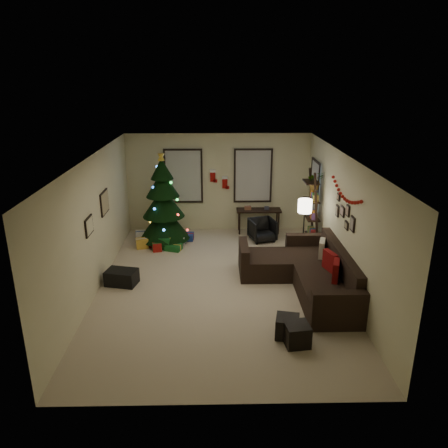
{
  "coord_description": "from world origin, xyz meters",
  "views": [
    {
      "loc": [
        -0.08,
        -8.27,
        4.23
      ],
      "look_at": [
        0.1,
        0.6,
        1.15
      ],
      "focal_mm": 35.1,
      "sensor_mm": 36.0,
      "label": 1
    }
  ],
  "objects": [
    {
      "name": "floor_lamp",
      "position": [
        1.95,
        1.2,
        1.26
      ],
      "size": [
        0.32,
        0.32,
        1.51
      ],
      "rotation": [
        0.0,
        0.0,
        -0.33
      ],
      "color": "black",
      "rests_on": "floor"
    },
    {
      "name": "art_map",
      "position": [
        -2.48,
        0.86,
        1.57
      ],
      "size": [
        0.04,
        0.6,
        0.5
      ],
      "color": "black",
      "rests_on": "wall_left"
    },
    {
      "name": "potted_plant",
      "position": [
        2.3,
        1.89,
        1.85
      ],
      "size": [
        0.63,
        0.59,
        0.57
      ],
      "primitive_type": "imported",
      "rotation": [
        0.0,
        0.0,
        0.37
      ],
      "color": "#4C4C4C",
      "rests_on": "bookshelf"
    },
    {
      "name": "wall_right",
      "position": [
        2.5,
        0.0,
        1.35
      ],
      "size": [
        0.0,
        7.0,
        7.0
      ],
      "primitive_type": "plane",
      "rotation": [
        1.57,
        0.0,
        -1.57
      ],
      "color": "beige",
      "rests_on": "floor"
    },
    {
      "name": "wall_front",
      "position": [
        0.0,
        -3.5,
        1.35
      ],
      "size": [
        5.0,
        0.0,
        5.0
      ],
      "primitive_type": "plane",
      "rotation": [
        -1.57,
        0.0,
        0.0
      ],
      "color": "beige",
      "rests_on": "floor"
    },
    {
      "name": "window_right_wall",
      "position": [
        2.47,
        2.55,
        1.5
      ],
      "size": [
        0.06,
        0.9,
        1.3
      ],
      "color": "#728CB2",
      "rests_on": "wall_right"
    },
    {
      "name": "wall_back",
      "position": [
        0.0,
        3.5,
        1.35
      ],
      "size": [
        5.0,
        0.0,
        5.0
      ],
      "primitive_type": "plane",
      "rotation": [
        1.57,
        0.0,
        0.0
      ],
      "color": "beige",
      "rests_on": "floor"
    },
    {
      "name": "stocking_right",
      "position": [
        0.19,
        3.45,
        1.38
      ],
      "size": [
        0.2,
        0.05,
        0.36
      ],
      "color": "#990F0C",
      "rests_on": "wall_back"
    },
    {
      "name": "stocking_left",
      "position": [
        -0.14,
        3.47,
        1.56
      ],
      "size": [
        0.2,
        0.05,
        0.36
      ],
      "color": "#990F0C",
      "rests_on": "wall_back"
    },
    {
      "name": "presents",
      "position": [
        -1.47,
        2.28,
        0.11
      ],
      "size": [
        1.5,
        1.04,
        0.3
      ],
      "rotation": [
        0.0,
        0.0,
        0.13
      ],
      "color": "silver",
      "rests_on": "floor"
    },
    {
      "name": "window_back_left",
      "position": [
        -0.95,
        3.47,
        1.55
      ],
      "size": [
        1.05,
        0.06,
        1.5
      ],
      "color": "#728CB2",
      "rests_on": "wall_back"
    },
    {
      "name": "storage_bin",
      "position": [
        -2.06,
        0.09,
        0.16
      ],
      "size": [
        0.71,
        0.55,
        0.32
      ],
      "primitive_type": "cube",
      "rotation": [
        0.0,
        0.0,
        -0.22
      ],
      "color": "black",
      "rests_on": "floor"
    },
    {
      "name": "art_abstract",
      "position": [
        -2.48,
        -0.41,
        1.48
      ],
      "size": [
        0.04,
        0.45,
        0.35
      ],
      "color": "black",
      "rests_on": "wall_left"
    },
    {
      "name": "gallery",
      "position": [
        2.48,
        -0.07,
        1.57
      ],
      "size": [
        0.03,
        1.25,
        0.54
      ],
      "color": "black",
      "rests_on": "wall_right"
    },
    {
      "name": "desk_chair",
      "position": [
        1.16,
        2.57,
        0.3
      ],
      "size": [
        0.7,
        0.68,
        0.59
      ],
      "primitive_type": "imported",
      "rotation": [
        0.0,
        0.0,
        0.28
      ],
      "color": "black",
      "rests_on": "floor"
    },
    {
      "name": "ottoman_far",
      "position": [
        1.23,
        -2.14,
        0.18
      ],
      "size": [
        0.44,
        0.44,
        0.37
      ],
      "primitive_type": "cube",
      "rotation": [
        0.0,
        0.0,
        0.13
      ],
      "color": "black",
      "rests_on": "floor"
    },
    {
      "name": "ceiling",
      "position": [
        0.0,
        0.0,
        2.7
      ],
      "size": [
        7.0,
        7.0,
        0.0
      ],
      "primitive_type": "plane",
      "rotation": [
        3.14,
        0.0,
        0.0
      ],
      "color": "white",
      "rests_on": "floor"
    },
    {
      "name": "pillow_red_a",
      "position": [
        2.21,
        -0.72,
        0.64
      ],
      "size": [
        0.23,
        0.42,
        0.41
      ],
      "primitive_type": "cube",
      "rotation": [
        0.0,
        0.0,
        -0.32
      ],
      "color": "maroon",
      "rests_on": "sofa"
    },
    {
      "name": "pillow_red_b",
      "position": [
        2.21,
        -0.28,
        0.64
      ],
      "size": [
        0.23,
        0.43,
        0.41
      ],
      "primitive_type": "cube",
      "rotation": [
        0.0,
        0.0,
        0.3
      ],
      "color": "maroon",
      "rests_on": "sofa"
    },
    {
      "name": "garland",
      "position": [
        2.45,
        -0.07,
        2.01
      ],
      "size": [
        0.08,
        1.9,
        0.3
      ],
      "primitive_type": null,
      "color": "#A5140C",
      "rests_on": "wall_right"
    },
    {
      "name": "sofa",
      "position": [
        1.81,
        -0.11,
        0.3
      ],
      "size": [
        2.08,
        3.0,
        0.92
      ],
      "color": "black",
      "rests_on": "floor"
    },
    {
      "name": "bookshelf",
      "position": [
        2.3,
        1.87,
        0.99
      ],
      "size": [
        0.3,
        0.59,
        2.04
      ],
      "color": "black",
      "rests_on": "floor"
    },
    {
      "name": "window_back_right",
      "position": [
        0.95,
        3.47,
        1.55
      ],
      "size": [
        1.05,
        0.06,
        1.5
      ],
      "color": "#728CB2",
      "rests_on": "wall_back"
    },
    {
      "name": "floor",
      "position": [
        0.0,
        0.0,
        0.0
      ],
      "size": [
        7.0,
        7.0,
        0.0
      ],
      "primitive_type": "plane",
      "color": "#C6B496",
      "rests_on": "ground"
    },
    {
      "name": "ottoman_near",
      "position": [
        1.11,
        -1.91,
        0.18
      ],
      "size": [
        0.45,
        0.45,
        0.36
      ],
      "primitive_type": "cube",
      "rotation": [
        0.0,
        0.0,
        -0.21
      ],
      "color": "black",
      "rests_on": "floor"
    },
    {
      "name": "pillow_cream",
      "position": [
        2.21,
        0.42,
        0.63
      ],
      "size": [
        0.22,
        0.41,
        0.39
      ],
      "primitive_type": "cube",
      "rotation": [
        0.0,
        0.0,
        -0.29
      ],
      "color": "#BDB299",
      "rests_on": "sofa"
    },
    {
      "name": "christmas_tree",
      "position": [
        -1.41,
        2.49,
        1.01
      ],
      "size": [
        1.31,
        1.31,
        2.43
      ],
      "rotation": [
        0.0,
        0.0,
        0.42
      ],
      "color": "black",
      "rests_on": "floor"
    },
    {
      "name": "wall_left",
      "position": [
        -2.5,
        0.0,
        1.35
      ],
      "size": [
        0.0,
        7.0,
        7.0
      ],
      "primitive_type": "plane",
      "rotation": [
        1.57,
        0.0,
        1.57
      ],
      "color": "beige",
      "rests_on": "floor"
    },
    {
      "name": "desk",
      "position": [
        1.11,
        3.22,
        0.58
      ],
      "size": [
        1.22,
        0.44,
        0.66
      ],
      "color": "black",
      "rests_on": "floor"
    }
  ]
}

